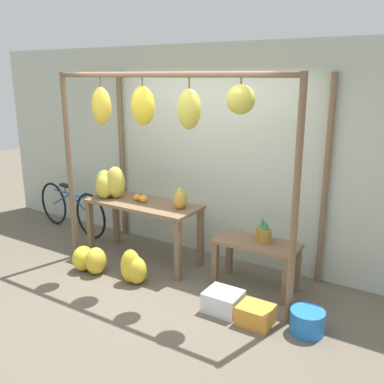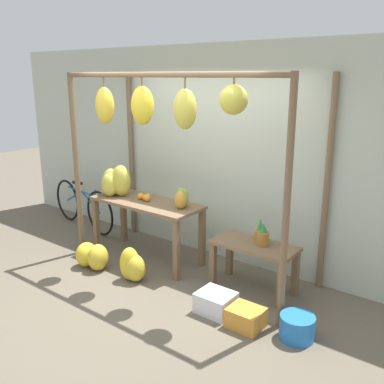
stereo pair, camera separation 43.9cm
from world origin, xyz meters
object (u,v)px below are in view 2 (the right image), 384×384
at_px(banana_pile_ground_right, 132,266).
at_px(banana_pile_on_table, 115,182).
at_px(parked_bicycle, 83,205).
at_px(fruit_crate_purple, 246,318).
at_px(orange_pile, 145,197).
at_px(papaya_pile, 182,199).
at_px(pineapple_cluster, 261,234).
at_px(banana_pile_ground_left, 92,256).
at_px(fruit_crate_white, 216,303).
at_px(blue_bucket, 297,327).

bearing_deg(banana_pile_ground_right, banana_pile_on_table, 146.86).
distance_m(parked_bicycle, fruit_crate_purple, 3.70).
bearing_deg(orange_pile, papaya_pile, 3.06).
xyz_separation_m(pineapple_cluster, fruit_crate_purple, (0.26, -0.76, -0.59)).
relative_size(banana_pile_on_table, banana_pile_ground_left, 1.06).
bearing_deg(banana_pile_ground_left, pineapple_cluster, 21.60).
xyz_separation_m(orange_pile, banana_pile_ground_left, (-0.31, -0.69, -0.68)).
bearing_deg(papaya_pile, fruit_crate_white, -33.68).
relative_size(banana_pile_on_table, banana_pile_ground_right, 1.33).
distance_m(banana_pile_ground_left, fruit_crate_purple, 2.26).
bearing_deg(banana_pile_on_table, banana_pile_ground_left, -72.01).
height_order(blue_bucket, fruit_crate_purple, blue_bucket).
xyz_separation_m(orange_pile, banana_pile_ground_right, (0.35, -0.62, -0.66)).
distance_m(banana_pile_on_table, banana_pile_ground_left, 1.05).
bearing_deg(banana_pile_ground_right, pineapple_cluster, 28.46).
relative_size(blue_bucket, papaya_pile, 1.27).
xyz_separation_m(banana_pile_ground_left, fruit_crate_purple, (2.25, 0.03, -0.07)).
bearing_deg(papaya_pile, pineapple_cluster, 3.72).
height_order(banana_pile_ground_right, papaya_pile, papaya_pile).
distance_m(banana_pile_ground_right, papaya_pile, 1.01).
distance_m(orange_pile, fruit_crate_white, 1.83).
bearing_deg(banana_pile_ground_right, papaya_pile, 69.38).
xyz_separation_m(banana_pile_on_table, blue_bucket, (2.94, -0.47, -0.87)).
bearing_deg(fruit_crate_white, banana_pile_ground_right, -179.47).
xyz_separation_m(banana_pile_on_table, banana_pile_ground_left, (0.20, -0.63, -0.82)).
bearing_deg(orange_pile, parked_bicycle, 171.38).
distance_m(banana_pile_on_table, blue_bucket, 3.10).
bearing_deg(pineapple_cluster, orange_pile, -176.52).
relative_size(banana_pile_on_table, fruit_crate_purple, 1.65).
relative_size(banana_pile_ground_right, blue_bucket, 1.26).
xyz_separation_m(banana_pile_on_table, orange_pile, (0.51, 0.06, -0.14)).
relative_size(banana_pile_ground_right, parked_bicycle, 0.25).
bearing_deg(banana_pile_on_table, fruit_crate_purple, -13.65).
relative_size(orange_pile, blue_bucket, 0.67).
height_order(banana_pile_on_table, parked_bicycle, banana_pile_on_table).
relative_size(banana_pile_ground_right, papaya_pile, 1.61).
bearing_deg(parked_bicycle, orange_pile, -8.62).
relative_size(pineapple_cluster, fruit_crate_purple, 0.86).
relative_size(banana_pile_ground_left, blue_bucket, 1.58).
distance_m(banana_pile_on_table, fruit_crate_white, 2.32).
bearing_deg(fruit_crate_white, banana_pile_on_table, 165.05).
bearing_deg(banana_pile_ground_right, fruit_crate_white, 0.53).
relative_size(banana_pile_ground_left, parked_bicycle, 0.31).
distance_m(fruit_crate_white, fruit_crate_purple, 0.39).
relative_size(pineapple_cluster, fruit_crate_white, 0.78).
distance_m(banana_pile_on_table, papaya_pile, 1.11).
xyz_separation_m(banana_pile_on_table, banana_pile_ground_right, (0.86, -0.56, -0.80)).
bearing_deg(parked_bicycle, banana_pile_ground_right, -23.61).
height_order(orange_pile, pineapple_cluster, orange_pile).
xyz_separation_m(banana_pile_on_table, pineapple_cluster, (2.20, 0.16, -0.30)).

